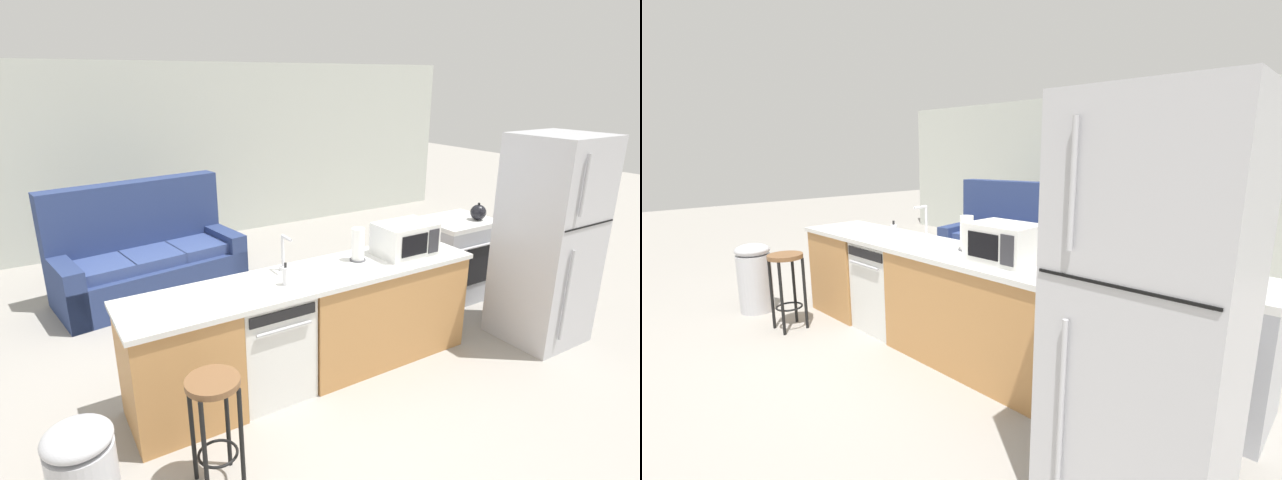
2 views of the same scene
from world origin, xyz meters
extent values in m
plane|color=gray|center=(0.00, 0.00, 0.00)|extent=(24.00, 24.00, 0.00)
cube|color=beige|center=(0.30, 4.20, 1.30)|extent=(10.00, 0.06, 2.60)
cube|color=#B77F47|center=(-0.93, 0.00, 0.43)|extent=(0.75, 0.62, 0.86)
cube|color=#B77F47|center=(0.83, 0.00, 0.43)|extent=(1.55, 0.62, 0.86)
cube|color=silver|center=(0.15, 0.00, 0.88)|extent=(2.94, 0.66, 0.04)
cube|color=#49331C|center=(0.15, 0.00, 0.04)|extent=(2.86, 0.56, 0.08)
cube|color=silver|center=(-0.25, 0.00, 0.42)|extent=(0.58, 0.58, 0.84)
cube|color=black|center=(-0.25, -0.30, 0.78)|extent=(0.52, 0.01, 0.08)
cylinder|color=#B2B2B7|center=(-0.25, -0.31, 0.68)|extent=(0.44, 0.02, 0.02)
cube|color=#A8AAB2|center=(2.35, 0.55, 0.42)|extent=(0.76, 0.64, 0.85)
cube|color=black|center=(2.35, 0.22, 0.47)|extent=(0.53, 0.01, 0.43)
cylinder|color=silver|center=(2.35, 0.20, 0.70)|extent=(0.61, 0.03, 0.03)
cube|color=white|center=(2.35, 0.55, 0.88)|extent=(0.76, 0.64, 0.05)
torus|color=black|center=(2.18, 0.42, 0.89)|extent=(0.16, 0.16, 0.01)
torus|color=black|center=(2.52, 0.42, 0.89)|extent=(0.16, 0.16, 0.01)
torus|color=black|center=(2.18, 0.68, 0.89)|extent=(0.16, 0.16, 0.01)
torus|color=black|center=(2.52, 0.68, 0.89)|extent=(0.16, 0.16, 0.01)
cube|color=#B7B7BC|center=(2.35, -0.55, 0.96)|extent=(0.72, 0.70, 1.92)
cylinder|color=#B2B2B7|center=(2.15, -0.92, 1.56)|extent=(0.02, 0.02, 0.51)
cylinder|color=#B2B2B7|center=(2.15, -0.92, 0.60)|extent=(0.02, 0.02, 0.84)
cube|color=black|center=(2.35, -0.90, 1.19)|extent=(0.68, 0.01, 0.01)
cube|color=white|center=(1.11, 0.00, 1.04)|extent=(0.50, 0.36, 0.28)
cube|color=black|center=(1.06, -0.18, 1.04)|extent=(0.27, 0.01, 0.18)
cube|color=#2D2D33|center=(1.28, -0.18, 1.04)|extent=(0.11, 0.01, 0.21)
cylinder|color=silver|center=(0.02, 0.21, 0.92)|extent=(0.07, 0.07, 0.03)
cylinder|color=silver|center=(0.02, 0.21, 1.06)|extent=(0.02, 0.02, 0.26)
cylinder|color=silver|center=(0.02, 0.14, 1.19)|extent=(0.02, 0.14, 0.02)
cylinder|color=#4C4C51|center=(0.66, 0.08, 0.91)|extent=(0.14, 0.14, 0.01)
cylinder|color=white|center=(0.66, 0.08, 1.05)|extent=(0.11, 0.11, 0.27)
cylinder|color=silver|center=(-0.11, -0.07, 0.97)|extent=(0.06, 0.06, 0.14)
cylinder|color=black|center=(-0.11, -0.07, 1.06)|extent=(0.02, 0.02, 0.04)
sphere|color=black|center=(2.52, 0.42, 0.99)|extent=(0.17, 0.17, 0.17)
sphere|color=black|center=(2.52, 0.42, 1.08)|extent=(0.03, 0.03, 0.03)
cone|color=black|center=(2.60, 0.42, 1.00)|extent=(0.08, 0.04, 0.06)
cylinder|color=brown|center=(-0.93, -0.73, 0.72)|extent=(0.32, 0.32, 0.04)
cylinder|color=black|center=(-1.04, -0.84, 0.35)|extent=(0.03, 0.03, 0.70)
cylinder|color=black|center=(-0.82, -0.84, 0.35)|extent=(0.03, 0.03, 0.70)
cylinder|color=black|center=(-1.04, -0.61, 0.35)|extent=(0.03, 0.03, 0.70)
cylinder|color=black|center=(-0.82, -0.61, 0.35)|extent=(0.03, 0.03, 0.70)
torus|color=black|center=(-0.93, -0.73, 0.22)|extent=(0.25, 0.25, 0.02)
cylinder|color=#B7B7BC|center=(-1.65, -0.76, 0.31)|extent=(0.34, 0.34, 0.62)
ellipsoid|color=#B7B7BC|center=(-1.65, -0.76, 0.67)|extent=(0.35, 0.35, 0.14)
cube|color=navy|center=(-0.57, 2.34, 0.21)|extent=(2.11, 1.19, 0.42)
cube|color=navy|center=(-0.62, 2.66, 0.64)|extent=(2.01, 0.53, 1.27)
cube|color=navy|center=(-1.46, 2.20, 0.31)|extent=(0.33, 0.92, 0.62)
cube|color=navy|center=(0.32, 2.47, 0.31)|extent=(0.33, 0.92, 0.62)
cube|color=#35477D|center=(-1.11, 2.21, 0.48)|extent=(0.65, 0.71, 0.12)
cube|color=#35477D|center=(-0.56, 2.29, 0.48)|extent=(0.65, 0.71, 0.12)
cube|color=#35477D|center=(-0.02, 2.37, 0.48)|extent=(0.65, 0.71, 0.12)
camera|label=1|loc=(-1.69, -3.14, 2.38)|focal=28.00mm
camera|label=2|loc=(2.98, -2.39, 1.68)|focal=24.00mm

